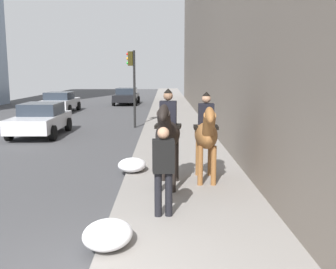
{
  "coord_description": "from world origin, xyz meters",
  "views": [
    {
      "loc": [
        -4.64,
        -1.05,
        2.81
      ],
      "look_at": [
        4.0,
        -1.12,
        1.4
      ],
      "focal_mm": 40.92,
      "sensor_mm": 36.0,
      "label": 1
    }
  ],
  "objects_px": {
    "mounted_horse_near": "(168,133)",
    "car_mid_lane": "(127,96)",
    "car_far_lane": "(60,102)",
    "pedestrian_greeting": "(163,166)",
    "car_near_lane": "(41,119)",
    "mounted_horse_far": "(206,133)",
    "traffic_light_near_curb": "(133,76)"
  },
  "relations": [
    {
      "from": "mounted_horse_near",
      "to": "car_mid_lane",
      "type": "relative_size",
      "value": 0.5
    },
    {
      "from": "mounted_horse_near",
      "to": "car_far_lane",
      "type": "relative_size",
      "value": 0.54
    },
    {
      "from": "pedestrian_greeting",
      "to": "car_far_lane",
      "type": "bearing_deg",
      "value": 15.46
    },
    {
      "from": "car_mid_lane",
      "to": "car_near_lane",
      "type": "bearing_deg",
      "value": -6.0
    },
    {
      "from": "mounted_horse_far",
      "to": "car_mid_lane",
      "type": "distance_m",
      "value": 24.91
    },
    {
      "from": "mounted_horse_near",
      "to": "traffic_light_near_curb",
      "type": "xyz_separation_m",
      "value": [
        10.62,
        1.68,
        1.18
      ]
    },
    {
      "from": "mounted_horse_far",
      "to": "traffic_light_near_curb",
      "type": "height_order",
      "value": "traffic_light_near_curb"
    },
    {
      "from": "car_near_lane",
      "to": "mounted_horse_near",
      "type": "bearing_deg",
      "value": 33.52
    },
    {
      "from": "mounted_horse_far",
      "to": "traffic_light_near_curb",
      "type": "xyz_separation_m",
      "value": [
        10.1,
        2.63,
        1.27
      ]
    },
    {
      "from": "car_far_lane",
      "to": "traffic_light_near_curb",
      "type": "bearing_deg",
      "value": -142.72
    },
    {
      "from": "mounted_horse_near",
      "to": "car_near_lane",
      "type": "distance_m",
      "value": 10.05
    },
    {
      "from": "traffic_light_near_curb",
      "to": "car_mid_lane",
      "type": "bearing_deg",
      "value": 6.91
    },
    {
      "from": "car_far_lane",
      "to": "mounted_horse_far",
      "type": "bearing_deg",
      "value": -154.24
    },
    {
      "from": "pedestrian_greeting",
      "to": "car_far_lane",
      "type": "height_order",
      "value": "pedestrian_greeting"
    },
    {
      "from": "mounted_horse_far",
      "to": "traffic_light_near_curb",
      "type": "bearing_deg",
      "value": -163.85
    },
    {
      "from": "car_mid_lane",
      "to": "traffic_light_near_curb",
      "type": "bearing_deg",
      "value": 8.4
    },
    {
      "from": "mounted_horse_far",
      "to": "car_near_lane",
      "type": "xyz_separation_m",
      "value": [
        7.79,
        6.58,
        -0.59
      ]
    },
    {
      "from": "car_mid_lane",
      "to": "traffic_light_near_curb",
      "type": "distance_m",
      "value": 14.64
    },
    {
      "from": "mounted_horse_near",
      "to": "car_far_lane",
      "type": "height_order",
      "value": "mounted_horse_near"
    },
    {
      "from": "mounted_horse_far",
      "to": "car_far_lane",
      "type": "height_order",
      "value": "mounted_horse_far"
    },
    {
      "from": "mounted_horse_far",
      "to": "car_mid_lane",
      "type": "relative_size",
      "value": 0.48
    },
    {
      "from": "car_far_lane",
      "to": "traffic_light_near_curb",
      "type": "height_order",
      "value": "traffic_light_near_curb"
    },
    {
      "from": "car_near_lane",
      "to": "car_mid_lane",
      "type": "bearing_deg",
      "value": 171.93
    },
    {
      "from": "car_far_lane",
      "to": "car_near_lane",
      "type": "bearing_deg",
      "value": -169.14
    },
    {
      "from": "car_mid_lane",
      "to": "car_far_lane",
      "type": "xyz_separation_m",
      "value": [
        -6.68,
        4.03,
        -0.02
      ]
    },
    {
      "from": "pedestrian_greeting",
      "to": "traffic_light_near_curb",
      "type": "height_order",
      "value": "traffic_light_near_curb"
    },
    {
      "from": "mounted_horse_near",
      "to": "car_near_lane",
      "type": "relative_size",
      "value": 0.54
    },
    {
      "from": "traffic_light_near_curb",
      "to": "car_near_lane",
      "type": "bearing_deg",
      "value": 120.38
    },
    {
      "from": "mounted_horse_near",
      "to": "mounted_horse_far",
      "type": "xyz_separation_m",
      "value": [
        0.52,
        -0.95,
        -0.09
      ]
    },
    {
      "from": "pedestrian_greeting",
      "to": "car_near_lane",
      "type": "height_order",
      "value": "pedestrian_greeting"
    },
    {
      "from": "mounted_horse_near",
      "to": "car_mid_lane",
      "type": "distance_m",
      "value": 25.28
    },
    {
      "from": "car_mid_lane",
      "to": "car_far_lane",
      "type": "height_order",
      "value": "same"
    }
  ]
}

